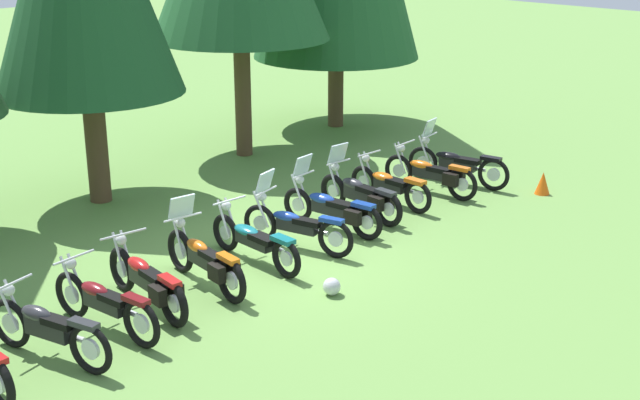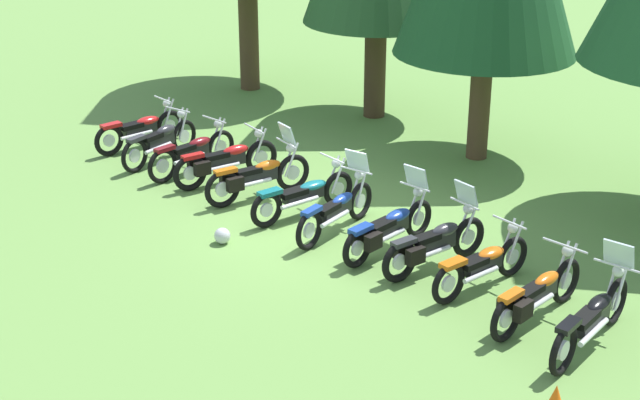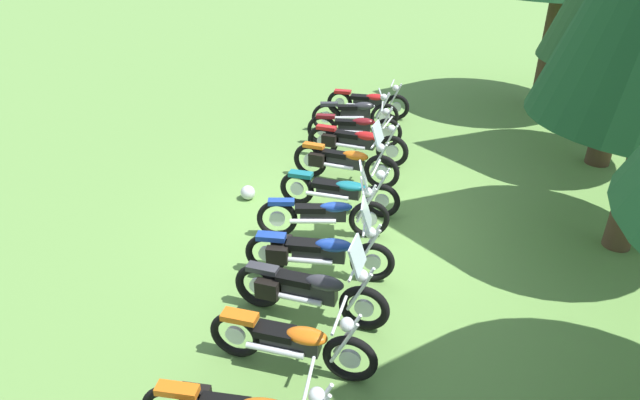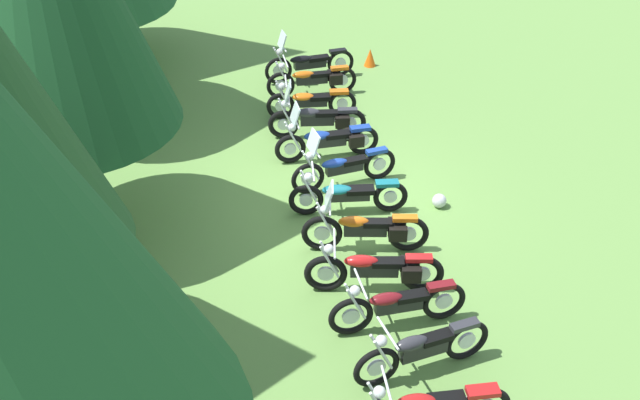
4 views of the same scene
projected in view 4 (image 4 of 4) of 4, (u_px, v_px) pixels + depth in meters
The scene contains 14 objects.
ground_plane at pixel (347, 200), 14.38m from camera, with size 80.00×80.00×0.00m, color #608C42.
motorcycle_1 at pixel (422, 349), 10.46m from camera, with size 0.81×2.14×1.01m.
motorcycle_2 at pixel (397, 305), 11.24m from camera, with size 0.71×2.24×1.01m.
motorcycle_3 at pixel (377, 269), 11.94m from camera, with size 0.77×2.32×1.02m.
motorcycle_4 at pixel (367, 229), 12.82m from camera, with size 0.71×2.27×1.38m.
motorcycle_5 at pixel (348, 195), 13.80m from camera, with size 0.70×2.30×0.99m.
motorcycle_6 at pixel (343, 167), 14.55m from camera, with size 0.81×2.21×1.36m.
motorcycle_7 at pixel (329, 140), 15.46m from camera, with size 0.72×2.28×1.35m.
motorcycle_8 at pixel (318, 119), 16.21m from camera, with size 0.64×2.22×1.36m.
motorcycle_9 at pixel (311, 101), 17.01m from camera, with size 0.67×2.13×0.99m.
motorcycle_10 at pixel (314, 79), 17.96m from camera, with size 0.74×2.28×1.01m.
motorcycle_11 at pixel (308, 63), 18.70m from camera, with size 0.74×2.37×1.37m.
traffic_cone at pixel (370, 57), 19.56m from camera, with size 0.32×0.32×0.48m, color #EA590F.
dropped_helmet at pixel (439, 201), 14.12m from camera, with size 0.28×0.28×0.28m, color silver.
Camera 4 is at (-11.71, 1.79, 8.17)m, focal length 40.65 mm.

